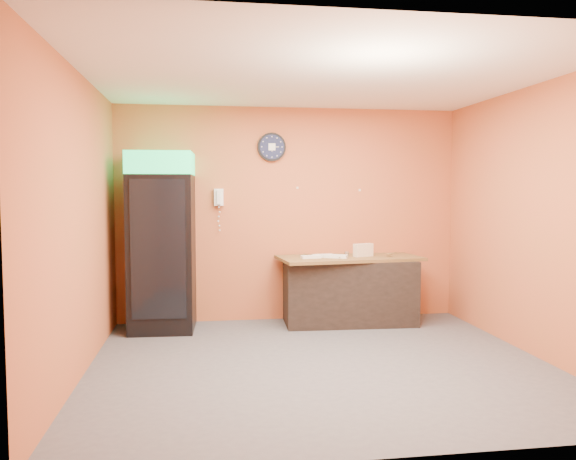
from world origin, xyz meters
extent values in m
plane|color=#47474C|center=(0.00, 0.00, 0.00)|extent=(4.50, 4.50, 0.00)
cube|color=#C05B36|center=(0.00, 2.00, 1.40)|extent=(4.50, 0.02, 2.80)
cube|color=#C05B36|center=(-2.25, 0.00, 1.40)|extent=(0.02, 4.00, 2.80)
cube|color=#C05B36|center=(2.25, 0.00, 1.40)|extent=(0.02, 4.00, 2.80)
cube|color=white|center=(0.00, 0.00, 2.80)|extent=(4.50, 4.00, 0.02)
cube|color=black|center=(-1.64, 1.65, 0.95)|extent=(0.80, 0.80, 1.90)
cube|color=#18D367|center=(-1.64, 1.65, 2.04)|extent=(0.80, 0.80, 0.27)
cube|color=black|center=(-1.62, 1.26, 1.03)|extent=(0.63, 0.05, 1.63)
cube|color=black|center=(0.72, 1.63, 0.41)|extent=(1.68, 0.81, 0.83)
cylinder|color=black|center=(-0.24, 1.98, 2.28)|extent=(0.37, 0.05, 0.37)
cylinder|color=#0F1433|center=(-0.24, 1.95, 2.28)|extent=(0.32, 0.01, 0.32)
cube|color=white|center=(-0.24, 1.94, 2.28)|extent=(0.09, 0.00, 0.09)
cube|color=white|center=(-0.94, 1.96, 1.63)|extent=(0.12, 0.07, 0.22)
cube|color=white|center=(-0.94, 1.91, 1.63)|extent=(0.05, 0.04, 0.18)
cube|color=brown|center=(0.72, 1.63, 0.85)|extent=(1.87, 0.99, 0.04)
cube|color=beige|center=(0.89, 1.60, 0.89)|extent=(0.28, 0.17, 0.06)
cube|color=beige|center=(0.89, 1.60, 0.95)|extent=(0.28, 0.17, 0.06)
cube|color=beige|center=(0.89, 1.60, 1.00)|extent=(0.28, 0.17, 0.06)
cube|color=silver|center=(0.19, 1.52, 0.88)|extent=(0.26, 0.14, 0.04)
cube|color=silver|center=(0.51, 1.51, 0.89)|extent=(0.31, 0.23, 0.04)
cube|color=silver|center=(0.37, 1.60, 0.89)|extent=(0.28, 0.14, 0.04)
cylinder|color=silver|center=(0.69, 1.66, 0.90)|extent=(0.06, 0.06, 0.06)
camera|label=1|loc=(-1.12, -5.34, 1.71)|focal=35.00mm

